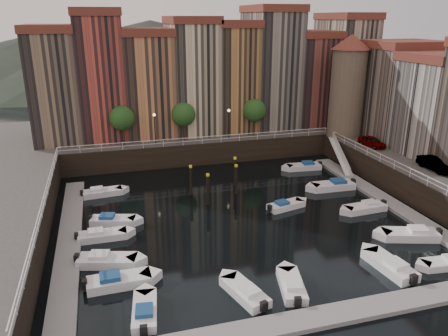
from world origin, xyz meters
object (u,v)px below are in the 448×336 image
object	(u,v)px
corner_tower	(348,85)
mooring_pilings	(218,181)
car_a	(372,142)
boat_left_1	(106,260)
boat_left_0	(118,281)
car_b	(436,165)
boat_left_2	(101,235)
gangway	(340,154)

from	to	relation	value
corner_tower	mooring_pilings	bearing A→B (deg)	-156.79
corner_tower	car_a	bearing A→B (deg)	-84.85
mooring_pilings	boat_left_1	xyz separation A→B (m)	(-12.49, -11.80, -1.27)
boat_left_0	car_b	distance (m)	35.36
boat_left_1	boat_left_2	bearing A→B (deg)	109.17
corner_tower	gangway	bearing A→B (deg)	-122.80
mooring_pilings	boat_left_0	distance (m)	19.12
boat_left_1	car_b	size ratio (longest dim) A/B	1.09
car_a	car_b	distance (m)	10.02
gangway	boat_left_1	xyz separation A→B (m)	(-30.26, -16.17, -1.53)
gangway	car_b	world-z (taller)	car_b
boat_left_2	car_a	size ratio (longest dim) A/B	1.14
boat_left_0	car_b	world-z (taller)	car_b
mooring_pilings	car_a	xyz separation A→B (m)	(21.22, 2.78, 2.02)
corner_tower	boat_left_2	distance (m)	38.41
mooring_pilings	car_a	world-z (taller)	car_a
gangway	boat_left_0	size ratio (longest dim) A/B	1.67
corner_tower	boat_left_2	xyz separation A→B (m)	(-33.46, -16.10, -9.85)
corner_tower	gangway	xyz separation A→B (m)	(-2.90, -4.50, -8.28)
boat_left_1	car_b	bearing A→B (deg)	23.07
gangway	corner_tower	bearing A→B (deg)	57.20
car_a	boat_left_1	bearing A→B (deg)	-166.53
boat_left_1	car_a	world-z (taller)	car_a
mooring_pilings	boat_left_2	world-z (taller)	mooring_pilings
boat_left_1	car_a	size ratio (longest dim) A/B	1.29
boat_left_0	car_b	bearing A→B (deg)	11.23
mooring_pilings	boat_left_1	world-z (taller)	mooring_pilings
gangway	boat_left_0	bearing A→B (deg)	-146.70
gangway	car_b	distance (m)	12.60
boat_left_0	boat_left_2	distance (m)	7.86
corner_tower	gangway	distance (m)	9.86
boat_left_0	car_a	world-z (taller)	car_a
gangway	boat_left_1	world-z (taller)	gangway
mooring_pilings	boat_left_1	size ratio (longest dim) A/B	1.17
car_b	boat_left_1	bearing A→B (deg)	-172.29
gangway	mooring_pilings	distance (m)	18.30
car_b	corner_tower	bearing A→B (deg)	96.87
corner_tower	boat_left_2	bearing A→B (deg)	-154.30
boat_left_2	gangway	bearing A→B (deg)	20.71
mooring_pilings	car_a	bearing A→B (deg)	7.47
gangway	boat_left_2	size ratio (longest dim) A/B	1.85
mooring_pilings	boat_left_0	world-z (taller)	mooring_pilings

